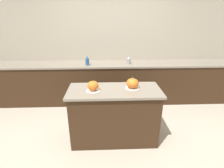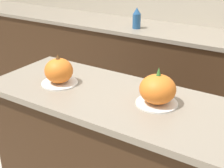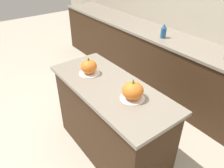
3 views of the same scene
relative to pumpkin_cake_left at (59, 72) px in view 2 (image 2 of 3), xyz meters
The scene contains 5 objects.
kitchen_island 0.60m from the pumpkin_cake_left, ahead, with size 1.39×0.59×0.89m.
back_counter 1.53m from the pumpkin_cake_left, 77.61° to the left, with size 6.00×0.60×0.91m.
pumpkin_cake_left is the anchor object (origin of this frame).
pumpkin_cake_right 0.59m from the pumpkin_cake_left, ahead, with size 0.21×0.21×0.20m.
bottle_tall 1.33m from the pumpkin_cake_left, 98.70° to the left, with size 0.08×0.08×0.19m.
Camera 2 is at (0.83, -1.27, 1.62)m, focal length 50.00 mm.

